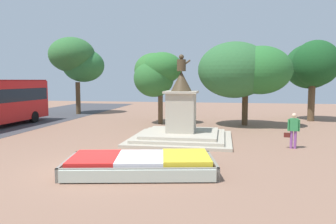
% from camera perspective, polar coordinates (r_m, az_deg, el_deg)
% --- Properties ---
extents(ground_plane, '(74.43, 74.43, 0.00)m').
position_cam_1_polar(ground_plane, '(12.80, -12.04, -9.59)').
color(ground_plane, '#8C6651').
extents(flower_planter, '(5.73, 3.59, 0.63)m').
position_cam_1_polar(flower_planter, '(11.97, -4.73, -9.12)').
color(flower_planter, '#38281C').
rests_on(flower_planter, ground_plane).
extents(statue_monument, '(5.52, 5.52, 4.71)m').
position_cam_1_polar(statue_monument, '(18.18, 2.31, -2.03)').
color(statue_monument, '#B1A793').
rests_on(statue_monument, ground_plane).
extents(pedestrian_with_handbag, '(0.73, 0.25, 1.73)m').
position_cam_1_polar(pedestrian_with_handbag, '(17.00, 20.97, -2.70)').
color(pedestrian_with_handbag, '#8C4C99').
rests_on(pedestrian_with_handbag, ground_plane).
extents(park_tree_far_left, '(5.09, 4.97, 7.47)m').
position_cam_1_polar(park_tree_far_left, '(33.73, -15.57, 8.77)').
color(park_tree_far_left, '#4C3823').
rests_on(park_tree_far_left, ground_plane).
extents(park_tree_behind_statue, '(6.53, 4.88, 6.04)m').
position_cam_1_polar(park_tree_behind_statue, '(23.95, 12.66, 7.13)').
color(park_tree_behind_statue, '#4C3823').
rests_on(park_tree_behind_statue, ground_plane).
extents(park_tree_far_right, '(4.04, 4.47, 6.46)m').
position_cam_1_polar(park_tree_far_right, '(29.14, 23.96, 7.33)').
color(park_tree_far_right, brown).
rests_on(park_tree_far_right, ground_plane).
extents(park_tree_street_side, '(3.79, 3.70, 5.39)m').
position_cam_1_polar(park_tree_street_side, '(24.88, -2.07, 6.87)').
color(park_tree_street_side, brown).
rests_on(park_tree_street_side, ground_plane).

